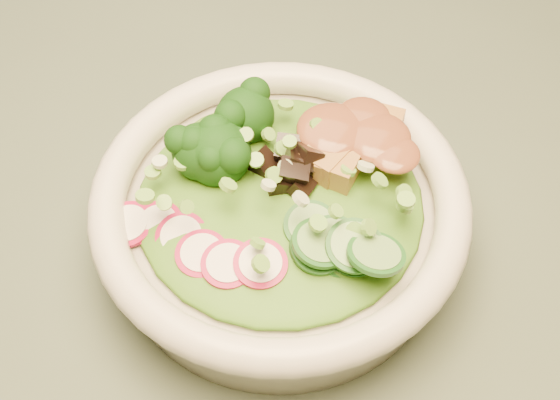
% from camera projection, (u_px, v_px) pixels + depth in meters
% --- Properties ---
extents(dining_table, '(1.20, 0.80, 0.75)m').
position_uv_depth(dining_table, '(41.00, 248.00, 0.68)').
color(dining_table, black).
rests_on(dining_table, ground).
extents(salad_bowl, '(0.25, 0.25, 0.07)m').
position_uv_depth(salad_bowl, '(280.00, 217.00, 0.52)').
color(salad_bowl, silver).
rests_on(salad_bowl, dining_table).
extents(lettuce_bed, '(0.19, 0.19, 0.02)m').
position_uv_depth(lettuce_bed, '(280.00, 199.00, 0.50)').
color(lettuce_bed, '#2C6114').
rests_on(lettuce_bed, salad_bowl).
extents(broccoli_florets, '(0.08, 0.07, 0.04)m').
position_uv_depth(broccoli_florets, '(224.00, 134.00, 0.51)').
color(broccoli_florets, black).
rests_on(broccoli_florets, salad_bowl).
extents(radish_slices, '(0.10, 0.04, 0.02)m').
position_uv_depth(radish_slices, '(205.00, 248.00, 0.47)').
color(radish_slices, maroon).
rests_on(radish_slices, salad_bowl).
extents(cucumber_slices, '(0.07, 0.07, 0.03)m').
position_uv_depth(cucumber_slices, '(341.00, 252.00, 0.46)').
color(cucumber_slices, '#7BAA5E').
rests_on(cucumber_slices, salad_bowl).
extents(mushroom_heap, '(0.07, 0.07, 0.04)m').
position_uv_depth(mushroom_heap, '(294.00, 179.00, 0.49)').
color(mushroom_heap, black).
rests_on(mushroom_heap, salad_bowl).
extents(tofu_cubes, '(0.09, 0.06, 0.03)m').
position_uv_depth(tofu_cubes, '(350.00, 147.00, 0.51)').
color(tofu_cubes, '#9F6335').
rests_on(tofu_cubes, salad_bowl).
extents(peanut_sauce, '(0.06, 0.05, 0.01)m').
position_uv_depth(peanut_sauce, '(351.00, 135.00, 0.50)').
color(peanut_sauce, brown).
rests_on(peanut_sauce, tofu_cubes).
extents(scallion_garnish, '(0.18, 0.18, 0.02)m').
position_uv_depth(scallion_garnish, '(280.00, 178.00, 0.48)').
color(scallion_garnish, '#6DAA3C').
rests_on(scallion_garnish, salad_bowl).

